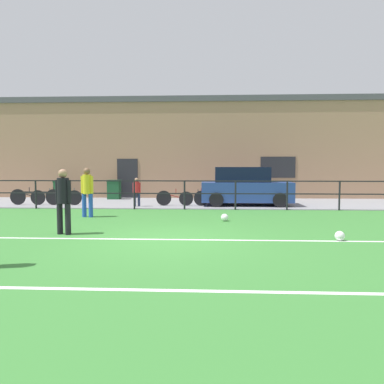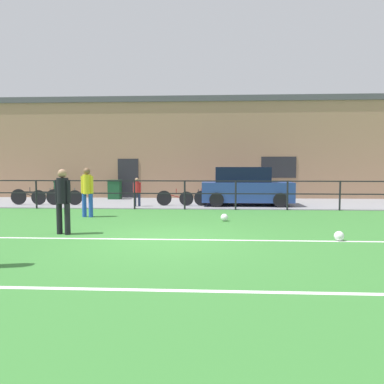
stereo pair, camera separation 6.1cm
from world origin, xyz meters
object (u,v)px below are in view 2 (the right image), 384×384
object	(u,v)px
bicycle_parked_1	(36,197)
bicycle_parked_2	(183,198)
soccer_ball_match	(339,236)
spectator_child	(137,190)
trash_bin_1	(62,190)
player_goalkeeper	(63,197)
trash_bin_0	(115,189)
bicycle_parked_3	(205,198)
soccer_ball_spare	(224,217)
bicycle_parked_0	(57,197)
player_striker	(87,189)
parked_car_red	(245,187)

from	to	relation	value
bicycle_parked_1	bicycle_parked_2	bearing A→B (deg)	0.00
soccer_ball_match	bicycle_parked_1	bearing A→B (deg)	146.21
spectator_child	trash_bin_1	distance (m)	5.59
player_goalkeeper	trash_bin_0	world-z (taller)	player_goalkeeper
bicycle_parked_3	bicycle_parked_1	bearing A→B (deg)	180.00
soccer_ball_spare	trash_bin_1	xyz separation A→B (m)	(-8.11, 7.06, 0.38)
trash_bin_0	trash_bin_1	size ratio (longest dim) A/B	1.05
spectator_child	bicycle_parked_0	world-z (taller)	spectator_child
player_striker	bicycle_parked_0	world-z (taller)	player_striker
player_striker	parked_car_red	xyz separation A→B (m)	(5.63, 3.93, -0.14)
bicycle_parked_3	trash_bin_0	xyz separation A→B (m)	(-4.68, 3.00, 0.18)
bicycle_parked_0	parked_car_red	bearing A→B (deg)	2.87
bicycle_parked_1	trash_bin_1	distance (m)	2.85
player_goalkeeper	bicycle_parked_1	distance (m)	7.74
player_striker	soccer_ball_spare	size ratio (longest dim) A/B	7.23
bicycle_parked_0	bicycle_parked_2	world-z (taller)	bicycle_parked_0
parked_car_red	soccer_ball_match	bearing A→B (deg)	-78.91
soccer_ball_match	bicycle_parked_3	bearing A→B (deg)	114.50
bicycle_parked_0	trash_bin_1	bearing A→B (deg)	108.52
parked_car_red	trash_bin_0	world-z (taller)	parked_car_red
parked_car_red	trash_bin_1	distance (m)	9.49
spectator_child	parked_car_red	xyz separation A→B (m)	(4.59, 0.76, 0.10)
bicycle_parked_1	soccer_ball_match	bearing A→B (deg)	-33.79
soccer_ball_spare	bicycle_parked_0	bearing A→B (deg)	149.54
bicycle_parked_0	bicycle_parked_3	distance (m)	6.45
parked_car_red	bicycle_parked_1	xyz separation A→B (m)	(-9.12, -0.41, -0.42)
parked_car_red	bicycle_parked_2	world-z (taller)	parked_car_red
bicycle_parked_1	bicycle_parked_3	size ratio (longest dim) A/B	1.05
bicycle_parked_0	player_goalkeeper	bearing A→B (deg)	-65.38
spectator_child	bicycle_parked_2	distance (m)	1.96
bicycle_parked_1	bicycle_parked_3	world-z (taller)	bicycle_parked_1
bicycle_parked_1	trash_bin_0	bearing A→B (deg)	48.25
player_goalkeeper	bicycle_parked_2	world-z (taller)	player_goalkeeper
parked_car_red	bicycle_parked_0	bearing A→B (deg)	-177.13
spectator_child	player_striker	bearing A→B (deg)	55.65
player_goalkeeper	soccer_ball_match	size ratio (longest dim) A/B	7.35
soccer_ball_match	parked_car_red	world-z (taller)	parked_car_red
player_goalkeeper	soccer_ball_match	xyz separation A→B (m)	(6.64, -0.45, -0.82)
player_goalkeeper	bicycle_parked_1	world-z (taller)	player_goalkeeper
soccer_ball_spare	parked_car_red	distance (m)	4.78
player_striker	spectator_child	world-z (taller)	player_striker
spectator_child	bicycle_parked_3	xyz separation A→B (m)	(2.83, 0.35, -0.36)
parked_car_red	bicycle_parked_1	bearing A→B (deg)	-177.42
player_goalkeeper	bicycle_parked_0	xyz separation A→B (m)	(-3.04, 6.63, -0.57)
player_striker	parked_car_red	distance (m)	6.86
player_goalkeeper	bicycle_parked_1	bearing A→B (deg)	137.05
bicycle_parked_0	trash_bin_0	size ratio (longest dim) A/B	2.30
player_striker	soccer_ball_match	xyz separation A→B (m)	(7.10, -3.57, -0.83)
bicycle_parked_0	trash_bin_1	world-z (taller)	trash_bin_1
bicycle_parked_0	bicycle_parked_1	xyz separation A→B (m)	(-0.91, -0.00, 0.02)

